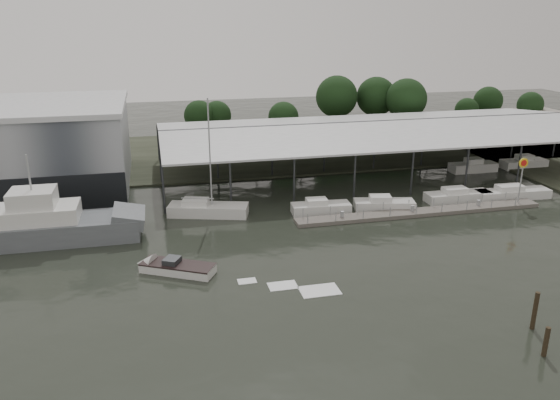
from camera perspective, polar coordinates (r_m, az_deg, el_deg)
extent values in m
plane|color=black|center=(47.17, 3.64, -7.01)|extent=(200.00, 200.00, 0.00)
cube|color=#3E4332|center=(85.99, -4.49, 4.98)|extent=(140.00, 30.00, 0.30)
cube|color=#94989E|center=(73.87, -25.07, 4.88)|extent=(24.00, 20.00, 10.00)
cube|color=black|center=(65.12, -26.32, 0.27)|extent=(24.00, 0.30, 4.00)
cube|color=silver|center=(72.96, -25.63, 8.84)|extent=(24.50, 20.50, 0.60)
cube|color=#2F3134|center=(75.96, 10.00, 8.06)|extent=(58.00, 0.40, 0.30)
cylinder|color=#2F3134|center=(59.77, -12.08, 1.07)|extent=(0.24, 0.24, 5.50)
cylinder|color=#2F3134|center=(82.02, -12.60, 5.81)|extent=(0.24, 0.24, 5.50)
cylinder|color=#2F3134|center=(100.83, 22.72, 7.17)|extent=(0.24, 0.24, 5.50)
cube|color=#5E5A53|center=(61.10, 14.47, -1.25)|extent=(28.00, 2.00, 0.40)
cylinder|color=#999C9F|center=(55.40, 2.92, -2.07)|extent=(0.10, 0.10, 1.20)
cylinder|color=#999C9F|center=(68.48, 23.87, 0.40)|extent=(0.10, 0.10, 1.20)
cube|color=#999C9F|center=(60.49, 13.67, -0.88)|extent=(0.30, 0.30, 0.70)
cylinder|color=#999C9F|center=(66.73, 23.82, 1.49)|extent=(0.16, 0.16, 5.00)
cylinder|color=yellow|center=(66.10, 24.10, 3.56)|extent=(1.10, 0.12, 1.10)
cylinder|color=red|center=(66.05, 24.14, 3.54)|extent=(0.70, 0.05, 0.70)
cube|color=gray|center=(110.64, 24.86, 7.40)|extent=(10.00, 8.00, 4.00)
cube|color=slate|center=(56.42, -22.97, -3.11)|extent=(16.82, 5.01, 2.40)
cube|color=slate|center=(55.14, -15.56, -1.65)|extent=(3.24, 4.69, 1.80)
cube|color=silver|center=(56.03, -24.21, -1.47)|extent=(7.92, 4.10, 1.80)
cube|color=silver|center=(55.51, -24.44, 0.18)|extent=(4.06, 3.48, 1.61)
cylinder|color=#999C9F|center=(54.87, -24.77, 2.56)|extent=(0.18, 0.18, 3.50)
cube|color=silver|center=(59.22, -7.50, -1.13)|extent=(8.87, 4.94, 1.40)
cube|color=silver|center=(59.20, -8.82, -0.28)|extent=(3.12, 2.50, 0.80)
cylinder|color=#999C9F|center=(57.34, -7.34, 4.76)|extent=(0.16, 0.16, 11.66)
cylinder|color=#999C9F|center=(58.99, -8.61, 0.18)|extent=(3.39, 1.13, 0.12)
cube|color=silver|center=(46.80, -10.63, -7.06)|extent=(6.41, 4.74, 0.90)
cone|color=silver|center=(48.13, -13.91, -6.55)|extent=(2.36, 2.52, 2.00)
cube|color=black|center=(46.63, -10.66, -6.61)|extent=(6.43, 4.79, 0.12)
cube|color=#2F3134|center=(46.73, -11.23, -6.25)|extent=(1.73, 1.80, 0.50)
cube|color=silver|center=(44.78, -3.47, -8.45)|extent=(2.30, 1.50, 0.04)
cube|color=silver|center=(44.00, 0.28, -8.94)|extent=(3.10, 2.00, 0.04)
cube|color=silver|center=(43.40, 4.16, -9.41)|extent=(3.90, 2.50, 0.04)
cube|color=silver|center=(59.62, 4.29, -0.88)|extent=(6.54, 2.68, 1.10)
cube|color=silver|center=(59.21, 3.85, -0.19)|extent=(2.35, 1.77, 0.70)
cube|color=silver|center=(61.57, 10.82, -0.53)|extent=(6.92, 3.59, 1.10)
cube|color=silver|center=(61.12, 10.43, 0.14)|extent=(2.61, 2.07, 0.70)
cube|color=silver|center=(66.56, 18.10, 0.33)|extent=(7.81, 2.27, 1.10)
cube|color=silver|center=(66.07, 17.80, 0.95)|extent=(2.74, 1.63, 0.70)
cube|color=silver|center=(69.79, 23.12, 0.57)|extent=(8.95, 2.58, 1.10)
cube|color=silver|center=(69.27, 22.87, 1.17)|extent=(3.17, 1.74, 0.70)
cylinder|color=#322819|center=(39.26, 25.98, -13.54)|extent=(0.32, 0.32, 2.65)
cylinder|color=#322819|center=(41.79, 25.03, -10.80)|extent=(0.32, 0.32, 3.38)
cylinder|color=black|center=(91.66, -8.35, 6.77)|extent=(0.50, 0.50, 3.54)
sphere|color=#1B3515|center=(91.06, -8.44, 8.73)|extent=(4.96, 4.96, 4.96)
cylinder|color=black|center=(92.71, -6.54, 6.93)|extent=(0.50, 0.50, 3.40)
sphere|color=#1B3515|center=(92.14, -6.61, 8.80)|extent=(4.76, 4.76, 4.76)
cylinder|color=black|center=(89.59, 0.36, 6.68)|extent=(0.50, 0.50, 3.52)
sphere|color=#1B3515|center=(88.99, 0.36, 8.67)|extent=(4.92, 4.92, 4.92)
cylinder|color=black|center=(96.91, 5.85, 7.99)|extent=(0.50, 0.50, 5.14)
sphere|color=#1B3515|center=(96.16, 5.94, 10.70)|extent=(7.19, 7.19, 7.19)
cylinder|color=black|center=(100.04, 9.86, 8.09)|extent=(0.50, 0.50, 4.92)
sphere|color=#1B3515|center=(99.34, 10.00, 10.60)|extent=(6.89, 6.89, 6.89)
cylinder|color=black|center=(97.59, 12.87, 7.65)|extent=(0.50, 0.50, 4.97)
sphere|color=#1B3515|center=(96.87, 13.06, 10.24)|extent=(6.96, 6.96, 6.96)
cylinder|color=black|center=(106.12, 18.77, 7.46)|extent=(0.50, 0.50, 3.04)
sphere|color=#1B3515|center=(105.66, 18.93, 8.91)|extent=(4.26, 4.26, 4.26)
cylinder|color=black|center=(111.02, 20.71, 7.91)|extent=(0.50, 0.50, 3.81)
sphere|color=#1B3515|center=(110.50, 20.91, 9.65)|extent=(5.33, 5.33, 5.33)
cylinder|color=black|center=(113.04, 24.47, 7.51)|extent=(0.50, 0.50, 3.40)
sphere|color=#1B3515|center=(112.57, 24.68, 9.03)|extent=(4.77, 4.77, 4.77)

